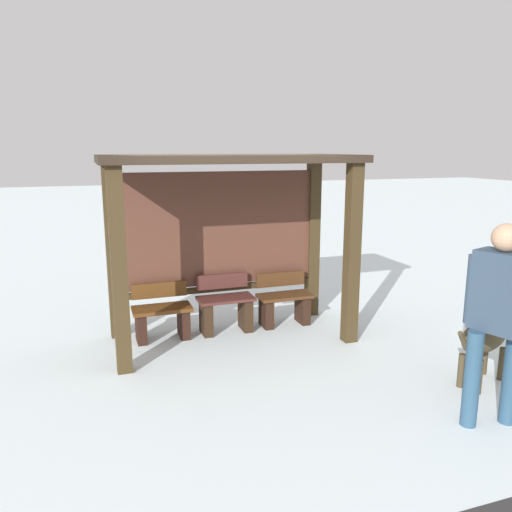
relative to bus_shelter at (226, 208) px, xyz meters
name	(u,v)px	position (x,y,z in m)	size (l,w,h in m)	color
ground_plane	(232,338)	(0.00, -0.19, -1.68)	(60.00, 60.00, 0.00)	white
bus_shelter	(226,208)	(0.00, 0.00, 0.00)	(3.09, 1.43, 2.34)	#3F301A
bench_left_inside	(162,316)	(-0.85, 0.09, -1.38)	(0.75, 0.38, 0.71)	#573314
bench_center_inside	(226,308)	(0.00, 0.09, -1.36)	(0.75, 0.39, 0.76)	#4E2723
bench_right_inside	(284,303)	(0.85, 0.09, -1.38)	(0.75, 0.36, 0.72)	#4D2E17
person_walking	(499,310)	(1.58, -2.93, -0.61)	(0.54, 0.61, 1.81)	#33455A
dog	(488,335)	(2.18, -2.25, -1.16)	(1.07, 0.57, 0.73)	#453B26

